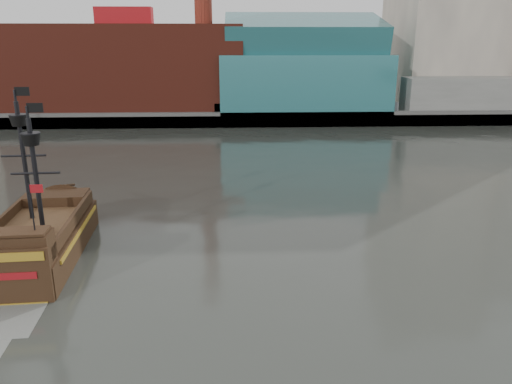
{
  "coord_description": "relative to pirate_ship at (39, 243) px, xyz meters",
  "views": [
    {
      "loc": [
        -2.7,
        -23.04,
        14.97
      ],
      "look_at": [
        -1.13,
        12.04,
        4.0
      ],
      "focal_mm": 35.0,
      "sensor_mm": 36.0,
      "label": 1
    }
  ],
  "objects": [
    {
      "name": "promenade_far",
      "position": [
        16.45,
        82.2,
        -0.14
      ],
      "size": [
        220.0,
        60.0,
        2.0
      ],
      "primitive_type": "cube",
      "color": "slate",
      "rests_on": "ground"
    },
    {
      "name": "pirate_ship",
      "position": [
        0.0,
        0.0,
        0.0
      ],
      "size": [
        6.2,
        17.11,
        12.6
      ],
      "rotation": [
        0.0,
        0.0,
        0.06
      ],
      "color": "black",
      "rests_on": "ground"
    },
    {
      "name": "ground",
      "position": [
        16.45,
        -9.8,
        -1.14
      ],
      "size": [
        400.0,
        400.0,
        0.0
      ],
      "primitive_type": "plane",
      "color": "#292C27",
      "rests_on": "ground"
    },
    {
      "name": "seawall",
      "position": [
        16.45,
        52.7,
        0.16
      ],
      "size": [
        220.0,
        1.0,
        2.6
      ],
      "primitive_type": "cube",
      "color": "#4C4C49",
      "rests_on": "ground"
    }
  ]
}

